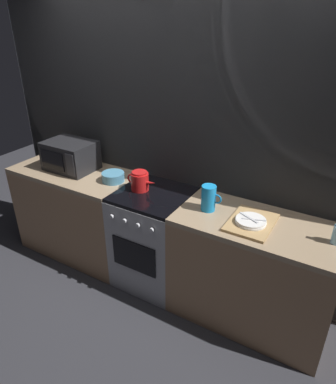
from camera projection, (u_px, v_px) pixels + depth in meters
The scene contains 10 objects.
ground_plane at pixel (155, 277), 3.32m from camera, with size 8.00×8.00×0.00m, color #2D2D33.
back_wall at pixel (173, 147), 3.02m from camera, with size 3.60×0.05×2.40m.
counter_left at pixel (79, 212), 3.52m from camera, with size 1.20×0.60×0.90m.
stove_unit at pixel (154, 238), 3.11m from camera, with size 0.60×0.63×0.90m.
counter_right at pixel (252, 272), 2.71m from camera, with size 1.20×0.60×0.90m.
microwave at pixel (70, 156), 3.29m from camera, with size 0.46×0.35×0.27m.
kettle at pixel (140, 181), 2.93m from camera, with size 0.28×0.15×0.17m.
mixing_bowl at pixel (113, 177), 3.10m from camera, with size 0.20×0.20×0.08m, color teal.
pitcher at pixel (209, 198), 2.62m from camera, with size 0.16×0.11×0.20m.
dish_pile at pixel (251, 222), 2.48m from camera, with size 0.30×0.40×0.06m.
Camera 1 is at (1.42, -2.15, 2.25)m, focal length 32.80 mm.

